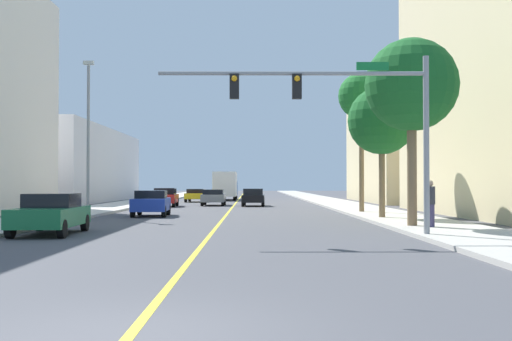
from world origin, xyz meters
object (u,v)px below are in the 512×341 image
object	(u,v)px
pedestrian	(430,204)
palm_near	(411,86)
car_gray	(214,197)
traffic_signal_mast	(343,106)
car_blue	(151,203)
car_black	(253,197)
delivery_truck	(226,185)
street_lamp	(88,130)
palm_mid	(382,121)
palm_far	(361,98)
car_green	(51,214)
car_red	(165,197)
car_yellow	(196,195)

from	to	relation	value
pedestrian	palm_near	bearing A→B (deg)	157.98
car_gray	palm_near	bearing A→B (deg)	-69.51
traffic_signal_mast	car_blue	world-z (taller)	traffic_signal_mast
car_black	delivery_truck	xyz separation A→B (m)	(-2.99, 17.33, 0.89)
street_lamp	palm_mid	xyz separation A→B (m)	(15.57, -2.93, 0.18)
street_lamp	car_gray	distance (m)	18.41
traffic_signal_mast	car_black	world-z (taller)	traffic_signal_mast
street_lamp	car_blue	bearing A→B (deg)	12.31
traffic_signal_mast	palm_far	world-z (taller)	palm_far
street_lamp	car_green	bearing A→B (deg)	-81.51
street_lamp	palm_near	size ratio (longest dim) A/B	1.11
palm_far	car_gray	distance (m)	18.08
palm_mid	car_blue	distance (m)	13.43
palm_mid	pedestrian	world-z (taller)	palm_mid
car_green	car_gray	bearing A→B (deg)	-100.25
car_red	car_black	bearing A→B (deg)	-173.45
traffic_signal_mast	delivery_truck	size ratio (longest dim) A/B	1.09
car_blue	car_gray	bearing A→B (deg)	78.55
car_yellow	car_blue	bearing A→B (deg)	-88.57
palm_mid	street_lamp	bearing A→B (deg)	169.33
delivery_truck	car_black	bearing A→B (deg)	-80.03
traffic_signal_mast	pedestrian	xyz separation A→B (m)	(3.86, 3.17, -3.41)
palm_mid	delivery_truck	world-z (taller)	palm_mid
street_lamp	palm_near	world-z (taller)	street_lamp
car_green	palm_far	bearing A→B (deg)	-135.72
palm_near	car_gray	bearing A→B (deg)	110.39
car_black	car_gray	world-z (taller)	car_black
car_black	car_green	distance (m)	28.07
car_gray	car_blue	bearing A→B (deg)	-98.60
traffic_signal_mast	pedestrian	world-z (taller)	traffic_signal_mast
car_yellow	pedestrian	size ratio (longest dim) A/B	2.13
car_green	pedestrian	size ratio (longest dim) A/B	2.41
car_gray	car_yellow	xyz separation A→B (m)	(-2.29, 9.37, -0.02)
car_gray	pedestrian	bearing A→B (deg)	-69.18
traffic_signal_mast	car_green	distance (m)	11.18
street_lamp	car_yellow	world-z (taller)	street_lamp
palm_far	delivery_truck	distance (m)	31.80
traffic_signal_mast	car_yellow	bearing A→B (deg)	102.28
car_black	delivery_truck	world-z (taller)	delivery_truck
palm_far	delivery_truck	bearing A→B (deg)	107.61
car_blue	palm_near	bearing A→B (deg)	-41.44
pedestrian	car_green	bearing A→B (deg)	-135.82
pedestrian	delivery_truck	bearing A→B (deg)	140.88
car_red	car_yellow	world-z (taller)	car_red
palm_far	car_yellow	world-z (taller)	palm_far
street_lamp	car_red	size ratio (longest dim) A/B	2.03
palm_near	car_green	world-z (taller)	palm_near
palm_mid	palm_far	world-z (taller)	palm_far
traffic_signal_mast	palm_near	world-z (taller)	palm_near
street_lamp	palm_far	bearing A→B (deg)	11.32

